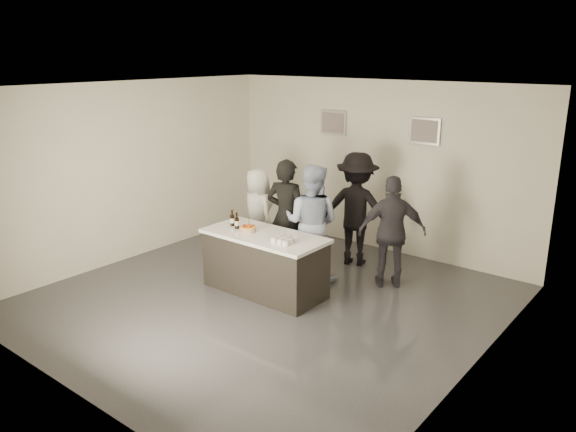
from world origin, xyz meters
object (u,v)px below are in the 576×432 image
object	(u,v)px
person_guest_right	(392,232)
person_main_blue	(312,223)
cake	(248,229)
beer_bottle_b	(237,220)
bar_counter	(265,263)
beer_bottle_a	(232,218)
person_main_black	(286,217)
person_guest_left	(258,213)
person_guest_back	(356,209)

from	to	relation	value
person_guest_right	person_main_blue	bearing A→B (deg)	-11.84
cake	beer_bottle_b	size ratio (longest dim) A/B	0.90
cake	person_main_blue	xyz separation A→B (m)	(0.49, 0.91, -0.02)
bar_counter	person_guest_right	world-z (taller)	person_guest_right
beer_bottle_a	person_guest_right	size ratio (longest dim) A/B	0.15
beer_bottle_a	beer_bottle_b	world-z (taller)	same
bar_counter	person_main_blue	xyz separation A→B (m)	(0.23, 0.85, 0.46)
beer_bottle_b	person_main_black	world-z (taller)	person_main_black
person_guest_left	person_guest_right	distance (m)	2.46
person_main_black	person_main_blue	xyz separation A→B (m)	(0.47, 0.03, -0.01)
bar_counter	beer_bottle_a	size ratio (longest dim) A/B	7.15
person_main_black	person_guest_right	world-z (taller)	person_main_black
cake	person_guest_right	world-z (taller)	person_guest_right
person_guest_left	beer_bottle_b	bearing A→B (deg)	135.97
beer_bottle_a	person_main_blue	bearing A→B (deg)	44.18
person_main_blue	person_guest_left	size ratio (longest dim) A/B	1.18
bar_counter	person_guest_left	size ratio (longest dim) A/B	1.20
person_guest_left	person_guest_back	distance (m)	1.70
cake	beer_bottle_b	xyz separation A→B (m)	(-0.24, 0.01, 0.09)
person_main_blue	person_guest_right	xyz separation A→B (m)	(1.12, 0.50, -0.06)
bar_counter	person_guest_right	xyz separation A→B (m)	(1.35, 1.35, 0.41)
person_guest_left	person_guest_right	size ratio (longest dim) A/B	0.91
person_guest_back	person_guest_right	bearing A→B (deg)	133.59
cake	beer_bottle_a	bearing A→B (deg)	170.92
beer_bottle_a	person_guest_left	bearing A→B (deg)	112.20
beer_bottle_b	person_guest_back	xyz separation A→B (m)	(0.92, 1.90, -0.08)
cake	person_guest_left	world-z (taller)	person_guest_left
beer_bottle_a	beer_bottle_b	xyz separation A→B (m)	(0.15, -0.06, 0.00)
person_guest_right	person_guest_back	xyz separation A→B (m)	(-0.93, 0.49, 0.09)
bar_counter	beer_bottle_a	world-z (taller)	beer_bottle_a
person_main_black	person_main_blue	bearing A→B (deg)	170.87
beer_bottle_b	person_guest_back	size ratio (longest dim) A/B	0.14
beer_bottle_b	bar_counter	bearing A→B (deg)	6.13
beer_bottle_a	person_guest_right	distance (m)	2.42
beer_bottle_b	cake	bearing A→B (deg)	-1.23
beer_bottle_a	person_guest_right	xyz separation A→B (m)	(2.00, 1.35, -0.17)
person_main_blue	cake	bearing A→B (deg)	46.97
person_main_black	person_guest_back	distance (m)	1.22
person_main_black	person_guest_back	size ratio (longest dim) A/B	0.98
beer_bottle_b	person_guest_back	world-z (taller)	person_guest_back
cake	person_main_blue	distance (m)	1.03
beer_bottle_b	person_guest_left	distance (m)	1.31
person_guest_right	person_guest_back	distance (m)	1.06
person_main_blue	person_main_black	bearing A→B (deg)	-10.88
beer_bottle_b	person_guest_right	bearing A→B (deg)	37.30
bar_counter	person_main_black	distance (m)	0.98
beer_bottle_b	person_guest_left	xyz separation A→B (m)	(-0.59, 1.15, -0.25)
person_guest_back	person_guest_left	bearing A→B (deg)	7.90
beer_bottle_a	person_main_black	world-z (taller)	person_main_black
person_main_blue	person_guest_right	size ratio (longest dim) A/B	1.06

